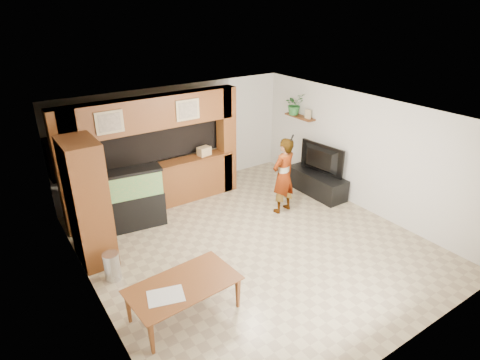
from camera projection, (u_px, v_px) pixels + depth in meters
floor at (253, 244)px, 7.96m from camera, size 6.50×6.50×0.00m
ceiling at (255, 116)px, 6.89m from camera, size 6.50×6.50×0.00m
wall_back at (177, 138)px, 9.87m from camera, size 6.00×0.00×6.00m
wall_left at (89, 233)px, 5.89m from camera, size 0.00×6.50×6.50m
wall_right at (362, 153)px, 8.96m from camera, size 0.00×6.50×6.50m
partition at (150, 153)px, 8.92m from camera, size 4.20×0.99×2.60m
wall_clock at (68, 173)px, 6.41m from camera, size 0.05×0.25×0.25m
wall_shelf at (300, 117)px, 10.18m from camera, size 0.25×0.90×0.04m
pantry_cabinet at (88, 203)px, 7.05m from camera, size 0.58×0.95×2.33m
trash_can at (112, 266)px, 6.87m from camera, size 0.28×0.28×0.51m
aquarium at (135, 199)px, 8.33m from camera, size 1.18×0.44×1.31m
tv_stand at (316, 183)px, 9.94m from camera, size 0.58×1.59×0.53m
television at (319, 160)px, 9.68m from camera, size 0.31×1.26×0.72m
photo_frame at (308, 114)px, 9.91m from camera, size 0.07×0.17×0.22m
potted_plant at (294, 104)px, 10.20m from camera, size 0.49×0.43×0.53m
person at (283, 176)px, 8.85m from camera, size 0.69×0.51×1.74m
microphone at (292, 138)px, 8.38m from camera, size 0.04×0.10×0.16m
dining_table at (185, 300)px, 6.05m from camera, size 1.70×1.03×0.58m
newspaper_a at (166, 296)px, 5.71m from camera, size 0.60×0.50×0.01m
counter_box at (204, 151)px, 9.50m from camera, size 0.34×0.26×0.20m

